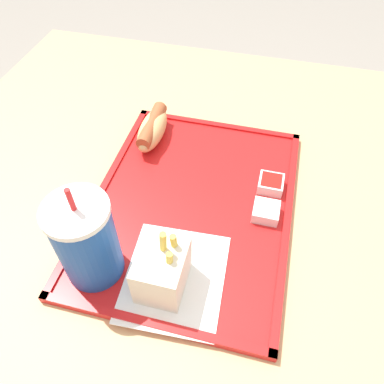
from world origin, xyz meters
The scene contains 9 objects.
ground_plane centered at (0.00, 0.00, 0.00)m, with size 8.00×8.00×0.00m, color gray.
dining_table centered at (0.00, 0.00, 0.36)m, with size 1.04×1.10×0.71m.
food_tray centered at (-0.01, 0.01, 0.72)m, with size 0.44×0.33×0.01m.
paper_napkin centered at (-0.15, 0.00, 0.72)m, with size 0.17×0.15×0.00m.
soda_cup centered at (-0.16, 0.12, 0.79)m, with size 0.09×0.09×0.18m.
hot_dog_far centered at (0.14, 0.13, 0.75)m, with size 0.13×0.05×0.05m.
fries_carton centered at (-0.16, 0.01, 0.76)m, with size 0.08×0.06×0.11m.
sauce_cup_mayo centered at (0.00, -0.11, 0.73)m, with size 0.04×0.04×0.02m.
sauce_cup_ketchup centered at (0.06, -0.11, 0.73)m, with size 0.04×0.04×0.02m.
Camera 1 is at (-0.39, -0.09, 1.22)m, focal length 35.00 mm.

